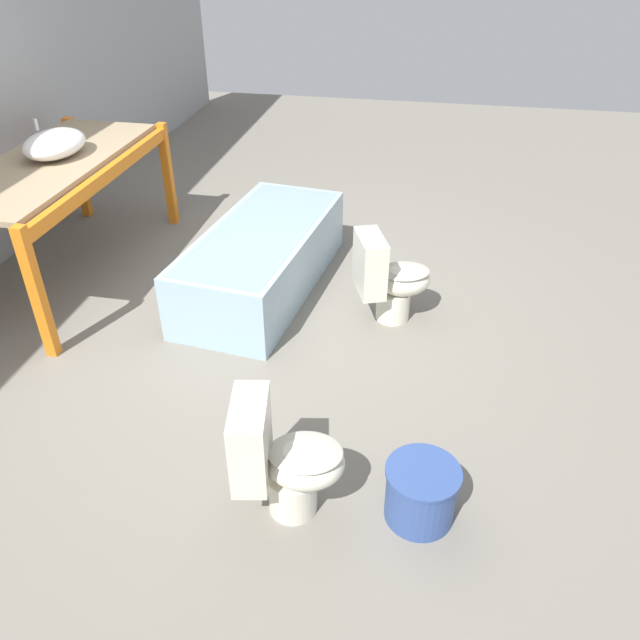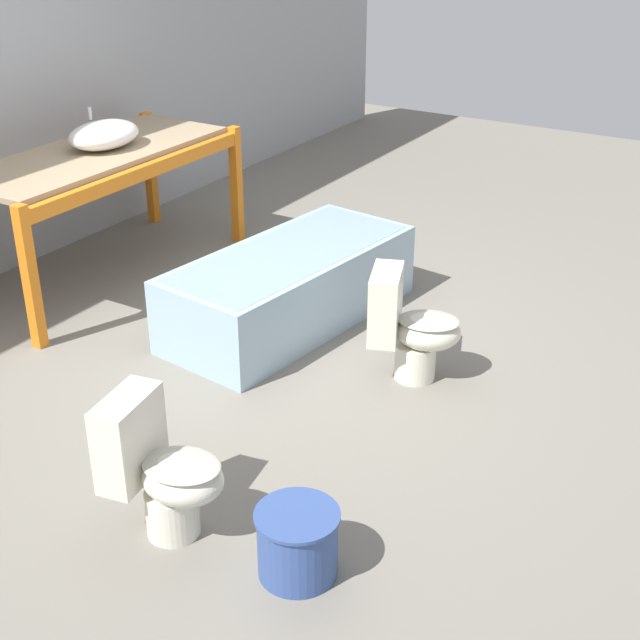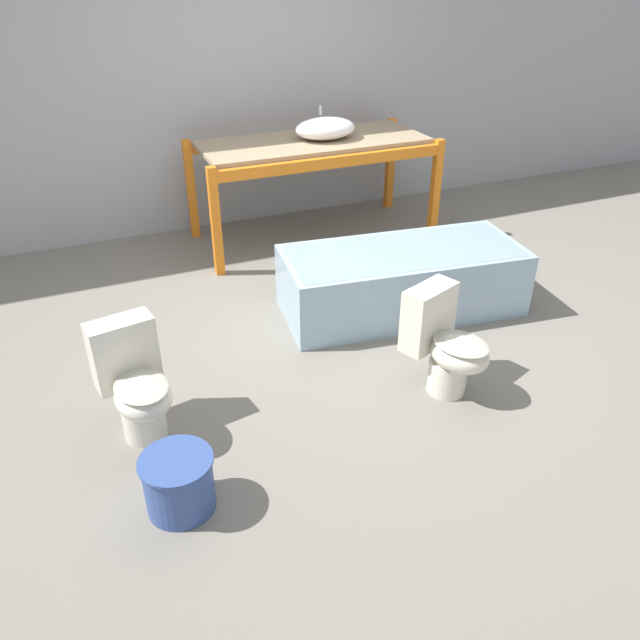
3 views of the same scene
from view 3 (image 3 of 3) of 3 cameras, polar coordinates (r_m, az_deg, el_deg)
The scene contains 8 objects.
ground_plane at distance 4.49m, azimuth 1.24°, elevation 0.30°, with size 12.00×12.00×0.00m, color slate.
warehouse_wall_rear at distance 5.90m, azimuth -7.81°, elevation 23.88°, with size 10.80×0.08×3.20m.
shelving_rack at distance 5.57m, azimuth -0.63°, elevation 15.04°, with size 2.08×0.91×0.88m.
sink_basin at distance 5.54m, azimuth 0.48°, elevation 17.12°, with size 0.53×0.38×0.26m.
bathtub_main at distance 4.51m, azimuth 7.51°, elevation 4.01°, with size 1.77×0.92×0.47m.
toilet_near at distance 3.42m, azimuth -16.48°, elevation -5.63°, with size 0.39×0.54×0.63m.
toilet_far at distance 3.68m, azimuth 11.38°, elevation -2.13°, with size 0.47×0.57×0.63m.
bucket_white at distance 3.05m, azimuth -12.79°, elevation -14.24°, with size 0.34×0.34×0.29m.
Camera 3 is at (-1.61, -3.52, 2.26)m, focal length 35.00 mm.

